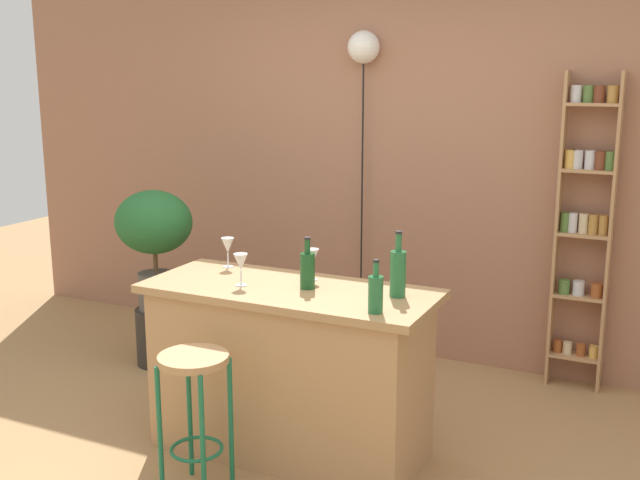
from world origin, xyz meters
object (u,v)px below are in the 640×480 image
object	(u,v)px
plant_stool	(159,336)
wine_glass_right	(241,263)
bottle_wine_red	(376,293)
pendant_globe_light	(364,52)
potted_plant	(154,231)
wine_glass_left	(228,246)
bottle_spirits_clear	(398,272)
spice_shelf	(584,224)
bar_stool	(195,392)
wine_glass_center	(312,258)
bottle_olive_oil	(307,269)

from	to	relation	value
plant_stool	wine_glass_right	size ratio (longest dim) A/B	2.34
bottle_wine_red	pendant_globe_light	distance (m)	2.19
potted_plant	pendant_globe_light	distance (m)	1.80
wine_glass_left	wine_glass_right	bearing A→B (deg)	-47.99
bottle_spirits_clear	wine_glass_left	world-z (taller)	bottle_spirits_clear
spice_shelf	potted_plant	size ratio (longest dim) A/B	2.43
bar_stool	pendant_globe_light	bearing A→B (deg)	91.36
wine_glass_left	wine_glass_center	xyz separation A→B (m)	(0.53, -0.04, 0.00)
bottle_spirits_clear	spice_shelf	bearing A→B (deg)	65.01
pendant_globe_light	potted_plant	bearing A→B (deg)	-142.66
wine_glass_right	potted_plant	bearing A→B (deg)	145.80
bottle_olive_oil	pendant_globe_light	world-z (taller)	pendant_globe_light
potted_plant	bottle_olive_oil	distance (m)	1.60
bar_stool	bottle_wine_red	distance (m)	0.95
bottle_spirits_clear	wine_glass_center	bearing A→B (deg)	170.21
bar_stool	spice_shelf	distance (m)	2.55
bottle_spirits_clear	wine_glass_right	distance (m)	0.79
bar_stool	plant_stool	xyz separation A→B (m)	(-1.16, 1.24, -0.31)
bottle_wine_red	bottle_spirits_clear	xyz separation A→B (m)	(0.00, 0.28, 0.03)
bar_stool	wine_glass_center	distance (m)	0.91
bar_stool	wine_glass_left	size ratio (longest dim) A/B	4.15
spice_shelf	bottle_olive_oil	distance (m)	1.86
bar_stool	plant_stool	distance (m)	1.73
bottle_spirits_clear	potted_plant	bearing A→B (deg)	162.30
plant_stool	bottle_spirits_clear	bearing A→B (deg)	-17.70
wine_glass_left	wine_glass_right	world-z (taller)	same
wine_glass_right	bottle_olive_oil	bearing A→B (deg)	17.15
spice_shelf	bottle_spirits_clear	bearing A→B (deg)	-114.99
bar_stool	wine_glass_left	world-z (taller)	wine_glass_left
bar_stool	wine_glass_left	distance (m)	0.95
plant_stool	bottle_spirits_clear	size ratio (longest dim) A/B	1.20
spice_shelf	plant_stool	distance (m)	2.82
bottle_olive_oil	wine_glass_center	world-z (taller)	bottle_olive_oil
spice_shelf	potted_plant	xyz separation A→B (m)	(-2.57, -0.82, -0.12)
bar_stool	bottle_olive_oil	size ratio (longest dim) A/B	2.62
potted_plant	spice_shelf	bearing A→B (deg)	17.71
plant_stool	potted_plant	world-z (taller)	potted_plant
plant_stool	wine_glass_left	size ratio (longest dim) A/B	2.34
plant_stool	bottle_wine_red	size ratio (longest dim) A/B	1.57
bottle_wine_red	wine_glass_right	distance (m)	0.78
wine_glass_center	wine_glass_right	distance (m)	0.37
plant_stool	wine_glass_left	bearing A→B (deg)	-28.93
bar_stool	bottle_olive_oil	distance (m)	0.80
pendant_globe_light	bottle_wine_red	bearing A→B (deg)	-65.51
wine_glass_left	pendant_globe_light	distance (m)	1.71
plant_stool	wine_glass_right	xyz separation A→B (m)	(1.13, -0.77, 0.81)
potted_plant	pendant_globe_light	bearing A→B (deg)	37.34
spice_shelf	bottle_olive_oil	bearing A→B (deg)	-126.81
bottle_wine_red	pendant_globe_light	size ratio (longest dim) A/B	0.11
wine_glass_left	plant_stool	bearing A→B (deg)	151.07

